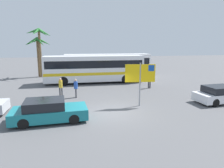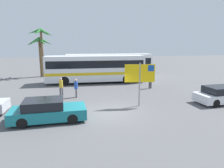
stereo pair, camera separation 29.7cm
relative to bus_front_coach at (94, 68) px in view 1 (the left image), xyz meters
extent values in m
plane|color=#565659|center=(-0.06, -10.90, -1.78)|extent=(120.00, 120.00, 0.00)
cube|color=white|center=(0.00, 0.00, -0.06)|extent=(11.38, 2.57, 2.90)
cube|color=black|center=(0.00, 0.00, 0.49)|extent=(10.92, 2.60, 0.84)
cube|color=gold|center=(0.00, 0.00, -0.57)|extent=(11.27, 2.60, 0.32)
cylinder|color=black|center=(3.53, 1.16, -1.28)|extent=(1.00, 0.28, 1.00)
cylinder|color=black|center=(3.53, -1.16, -1.28)|extent=(1.00, 0.28, 1.00)
cylinder|color=black|center=(-3.53, 1.16, -1.28)|extent=(1.00, 0.28, 1.00)
cylinder|color=black|center=(-3.53, -1.16, -1.28)|extent=(1.00, 0.28, 1.00)
cube|color=white|center=(2.16, 3.28, -0.06)|extent=(11.38, 2.57, 2.90)
cube|color=black|center=(2.16, 3.28, 0.49)|extent=(10.92, 2.60, 0.84)
cube|color=red|center=(2.16, 3.28, -0.57)|extent=(11.27, 2.60, 0.32)
cylinder|color=black|center=(5.69, 4.44, -1.28)|extent=(1.00, 0.28, 1.00)
cylinder|color=black|center=(5.69, 2.13, -1.28)|extent=(1.00, 0.28, 1.00)
cylinder|color=black|center=(-1.37, 4.44, -1.28)|extent=(1.00, 0.28, 1.00)
cylinder|color=black|center=(-1.37, 2.13, -1.28)|extent=(1.00, 0.28, 1.00)
cylinder|color=gray|center=(2.32, -9.83, -0.18)|extent=(0.11, 0.11, 3.20)
cube|color=yellow|center=(2.32, -9.83, 0.67)|extent=(2.19, 0.32, 1.30)
cube|color=#1447A8|center=(3.12, -9.93, 1.04)|extent=(0.45, 0.12, 0.44)
cube|color=silver|center=(8.92, -10.19, -1.30)|extent=(4.24, 2.15, 0.64)
cube|color=black|center=(8.68, -10.21, -0.72)|extent=(2.26, 1.85, 0.52)
cylinder|color=black|center=(7.59, -9.45, -1.48)|extent=(0.61, 0.21, 0.60)
cylinder|color=black|center=(7.72, -11.14, -1.48)|extent=(0.61, 0.21, 0.60)
cube|color=#19757F|center=(-3.89, -11.73, -1.30)|extent=(4.46, 2.15, 0.64)
cube|color=black|center=(-4.15, -11.75, -0.72)|extent=(2.37, 1.87, 0.52)
cylinder|color=black|center=(-2.59, -10.78, -1.48)|extent=(0.61, 0.19, 0.60)
cylinder|color=black|center=(-2.49, -12.53, -1.48)|extent=(0.61, 0.19, 0.60)
cylinder|color=black|center=(-5.29, -10.94, -1.48)|extent=(0.61, 0.19, 0.60)
cylinder|color=black|center=(-5.19, -12.69, -1.48)|extent=(0.61, 0.19, 0.60)
cylinder|color=#2D2D33|center=(5.36, -4.20, -1.40)|extent=(0.13, 0.13, 0.77)
cylinder|color=#2D2D33|center=(5.18, -4.22, -1.40)|extent=(0.13, 0.13, 0.77)
cylinder|color=red|center=(5.27, -4.21, -0.71)|extent=(0.32, 0.32, 0.61)
sphere|color=tan|center=(5.27, -4.21, -0.30)|extent=(0.21, 0.21, 0.21)
cylinder|color=#4C4C51|center=(-2.27, -6.63, -1.39)|extent=(0.13, 0.13, 0.78)
cylinder|color=#4C4C51|center=(-2.27, -6.45, -1.39)|extent=(0.13, 0.13, 0.78)
cylinder|color=#2851B2|center=(-2.27, -6.54, -0.70)|extent=(0.32, 0.32, 0.62)
sphere|color=tan|center=(-2.27, -6.54, -0.28)|extent=(0.21, 0.21, 0.21)
cylinder|color=#4C4C51|center=(-3.64, -6.04, -1.38)|extent=(0.13, 0.13, 0.80)
cylinder|color=#4C4C51|center=(-3.46, -6.00, -1.38)|extent=(0.13, 0.13, 0.80)
cylinder|color=gold|center=(-3.55, -6.02, -0.66)|extent=(0.32, 0.32, 0.64)
sphere|color=tan|center=(-3.55, -6.02, -0.24)|extent=(0.22, 0.22, 0.22)
cylinder|color=brown|center=(-6.76, 5.53, 1.31)|extent=(0.32, 0.32, 6.19)
cone|color=#2D7533|center=(-5.99, 5.59, 4.19)|extent=(1.76, 0.57, 1.22)
cone|color=#2D7533|center=(-6.33, 6.20, 4.24)|extent=(1.31, 1.72, 1.13)
cone|color=#2D7533|center=(-7.29, 6.19, 4.39)|extent=(1.47, 1.67, 0.86)
cone|color=#2D7533|center=(-7.59, 5.53, 4.35)|extent=(1.79, 0.44, 0.94)
cone|color=#2D7533|center=(-7.03, 4.78, 4.26)|extent=(1.02, 1.82, 1.09)
cone|color=#2D7533|center=(-6.28, 4.87, 4.31)|extent=(1.40, 1.70, 1.01)
cylinder|color=brown|center=(-7.08, 5.82, 0.73)|extent=(0.32, 0.32, 5.03)
cone|color=#2D7533|center=(-6.25, 5.81, 3.03)|extent=(1.87, 0.46, 1.22)
cone|color=#2D7533|center=(-6.50, 6.47, 3.12)|extent=(1.60, 1.70, 1.05)
cone|color=#2D7533|center=(-7.43, 6.64, 3.18)|extent=(1.14, 1.93, 0.94)
cone|color=#2D7533|center=(-7.85, 6.12, 3.01)|extent=(1.89, 1.08, 1.25)
cone|color=#2D7533|center=(-7.84, 5.50, 3.01)|extent=(1.87, 1.12, 1.26)
cone|color=#2D7533|center=(-7.42, 5.01, 3.14)|extent=(1.13, 1.92, 1.03)
cone|color=#2D7533|center=(-6.59, 5.19, 2.98)|extent=(1.48, 1.71, 1.31)
camera|label=1|loc=(-2.43, -23.72, 2.77)|focal=32.54mm
camera|label=2|loc=(-2.14, -23.78, 2.77)|focal=32.54mm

